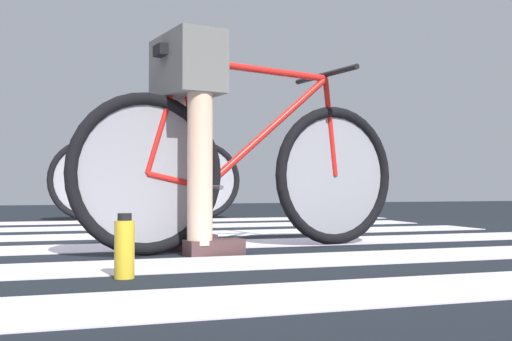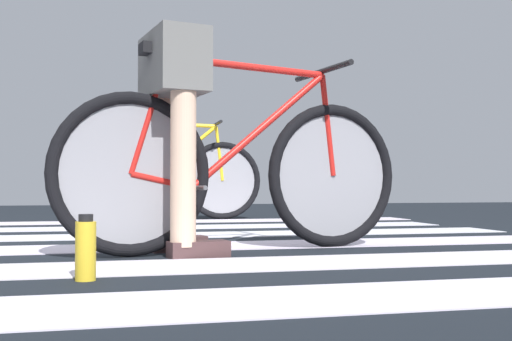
% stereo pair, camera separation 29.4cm
% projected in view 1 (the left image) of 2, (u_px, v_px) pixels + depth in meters
% --- Properties ---
extents(ground, '(18.00, 14.00, 0.02)m').
position_uv_depth(ground, '(103.00, 243.00, 3.46)').
color(ground, black).
extents(crosswalk_markings, '(5.36, 4.26, 0.00)m').
position_uv_depth(crosswalk_markings, '(107.00, 241.00, 3.42)').
color(crosswalk_markings, silver).
rests_on(crosswalk_markings, ground).
extents(bicycle_1_of_2, '(1.71, 0.56, 0.93)m').
position_uv_depth(bicycle_1_of_2, '(248.00, 169.00, 2.99)').
color(bicycle_1_of_2, black).
rests_on(bicycle_1_of_2, ground).
extents(cyclist_1_of_2, '(0.38, 0.45, 0.99)m').
position_uv_depth(cyclist_1_of_2, '(188.00, 112.00, 2.84)').
color(cyclist_1_of_2, beige).
rests_on(cyclist_1_of_2, ground).
extents(bicycle_2_of_2, '(1.74, 0.52, 0.93)m').
position_uv_depth(bicycle_2_of_2, '(147.00, 177.00, 5.66)').
color(bicycle_2_of_2, black).
rests_on(bicycle_2_of_2, ground).
extents(water_bottle, '(0.07, 0.07, 0.21)m').
position_uv_depth(water_bottle, '(124.00, 248.00, 2.06)').
color(water_bottle, yellow).
rests_on(water_bottle, ground).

